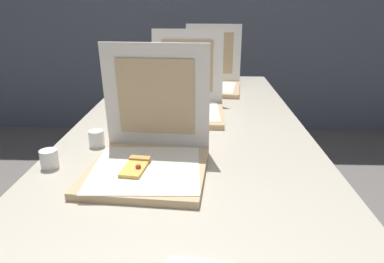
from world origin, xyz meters
TOP-DOWN VIEW (x-y plane):
  - table at (0.00, 0.59)m, footprint 0.93×2.15m
  - pizza_box_front at (-0.10, 0.26)m, footprint 0.37×0.37m
  - pizza_box_middle at (-0.03, 0.82)m, footprint 0.35×0.42m
  - pizza_box_back at (0.10, 1.31)m, footprint 0.38×0.47m
  - cup_white_mid at (-0.25, 0.59)m, footprint 0.05×0.05m
  - cup_white_near_left at (-0.41, 0.26)m, footprint 0.05×0.05m
  - cup_white_near_center at (-0.31, 0.44)m, footprint 0.05×0.05m

SIDE VIEW (x-z plane):
  - table at x=0.00m, z-range 0.33..1.08m
  - cup_white_mid at x=-0.25m, z-range 0.75..0.81m
  - cup_white_near_left at x=-0.41m, z-range 0.75..0.81m
  - cup_white_near_center at x=-0.31m, z-range 0.75..0.81m
  - pizza_box_back at x=0.10m, z-range 0.63..0.98m
  - pizza_box_middle at x=-0.03m, z-range 0.62..0.98m
  - pizza_box_front at x=-0.10m, z-range 0.62..0.98m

